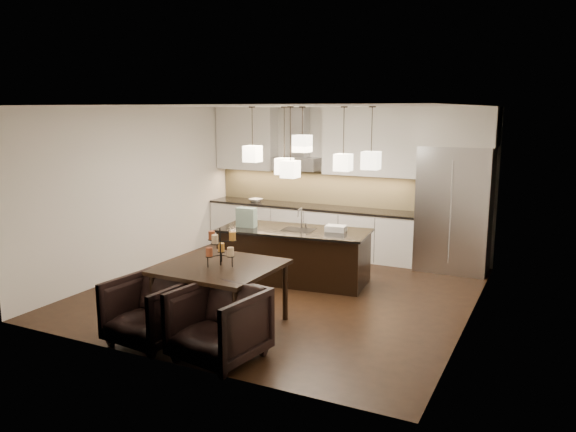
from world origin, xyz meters
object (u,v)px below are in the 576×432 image
at_px(armchair_right, 218,324).
at_px(island_body, 294,256).
at_px(armchair_left, 149,311).
at_px(refrigerator, 454,209).
at_px(dining_table, 221,296).

bearing_deg(armchair_right, island_body, 108.83).
bearing_deg(armchair_right, armchair_left, -172.33).
relative_size(refrigerator, dining_table, 1.58).
xyz_separation_m(refrigerator, island_body, (-2.19, -1.78, -0.67)).
xyz_separation_m(dining_table, armchair_left, (-0.49, -0.81, -0.01)).
height_order(island_body, armchair_right, armchair_right).
bearing_deg(refrigerator, island_body, -140.95).
height_order(dining_table, armchair_left, dining_table).
distance_m(armchair_left, armchair_right, 0.99).
height_order(armchair_left, armchair_right, armchair_right).
distance_m(dining_table, armchair_right, 0.97).
relative_size(refrigerator, island_body, 0.92).
relative_size(dining_table, armchair_left, 1.56).
xyz_separation_m(dining_table, armchair_right, (0.50, -0.83, 0.00)).
bearing_deg(dining_table, armchair_left, -120.04).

